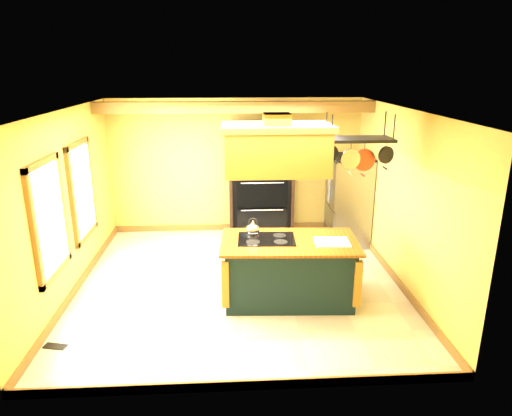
{
  "coord_description": "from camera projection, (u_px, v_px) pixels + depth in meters",
  "views": [
    {
      "loc": [
        -0.12,
        -6.53,
        3.3
      ],
      "look_at": [
        0.28,
        0.3,
        1.15
      ],
      "focal_mm": 32.0,
      "sensor_mm": 36.0,
      "label": 1
    }
  ],
  "objects": [
    {
      "name": "wall_right",
      "position": [
        402.0,
        199.0,
        6.95
      ],
      "size": [
        0.02,
        5.0,
        2.7
      ],
      "primitive_type": "cube",
      "color": "gold",
      "rests_on": "floor"
    },
    {
      "name": "floor",
      "position": [
        239.0,
        283.0,
        7.21
      ],
      "size": [
        5.0,
        5.0,
        0.0
      ],
      "primitive_type": "plane",
      "color": "beige",
      "rests_on": "ground"
    },
    {
      "name": "hutch",
      "position": [
        261.0,
        192.0,
        9.13
      ],
      "size": [
        1.27,
        0.58,
        2.24
      ],
      "color": "black",
      "rests_on": "floor"
    },
    {
      "name": "wall_front",
      "position": [
        244.0,
        275.0,
        4.43
      ],
      "size": [
        5.0,
        0.02,
        2.7
      ],
      "primitive_type": "cube",
      "color": "gold",
      "rests_on": "floor"
    },
    {
      "name": "refrigerator",
      "position": [
        348.0,
        202.0,
        8.68
      ],
      "size": [
        0.72,
        0.85,
        1.66
      ],
      "color": "gray",
      "rests_on": "floor"
    },
    {
      "name": "wall_left",
      "position": [
        68.0,
        205.0,
        6.67
      ],
      "size": [
        0.02,
        5.0,
        2.7
      ],
      "primitive_type": "cube",
      "color": "gold",
      "rests_on": "floor"
    },
    {
      "name": "floor_register",
      "position": [
        55.0,
        346.0,
        5.59
      ],
      "size": [
        0.3,
        0.18,
        0.01
      ],
      "primitive_type": "cube",
      "rotation": [
        0.0,
        0.0,
        -0.22
      ],
      "color": "black",
      "rests_on": "floor"
    },
    {
      "name": "pot_rack",
      "position": [
        358.0,
        146.0,
        6.12
      ],
      "size": [
        0.96,
        0.45,
        0.8
      ],
      "color": "black",
      "rests_on": "ceiling"
    },
    {
      "name": "ceiling",
      "position": [
        237.0,
        110.0,
        6.41
      ],
      "size": [
        5.0,
        5.0,
        0.0
      ],
      "primitive_type": "plane",
      "rotation": [
        3.14,
        0.0,
        0.0
      ],
      "color": "white",
      "rests_on": "wall_back"
    },
    {
      "name": "kitchen_island",
      "position": [
        289.0,
        270.0,
        6.61
      ],
      "size": [
        1.99,
        1.17,
        1.11
      ],
      "rotation": [
        0.0,
        0.0,
        -0.05
      ],
      "color": "black",
      "rests_on": "floor"
    },
    {
      "name": "window_near",
      "position": [
        49.0,
        219.0,
        5.9
      ],
      "size": [
        0.06,
        1.06,
        1.56
      ],
      "color": "olive",
      "rests_on": "wall_left"
    },
    {
      "name": "wall_back",
      "position": [
        236.0,
        166.0,
        9.19
      ],
      "size": [
        5.0,
        0.02,
        2.7
      ],
      "primitive_type": "cube",
      "color": "gold",
      "rests_on": "floor"
    },
    {
      "name": "range_hood",
      "position": [
        277.0,
        148.0,
        6.06
      ],
      "size": [
        1.46,
        0.83,
        0.8
      ],
      "color": "#A77729",
      "rests_on": "ceiling"
    },
    {
      "name": "window_far",
      "position": [
        82.0,
        191.0,
        7.23
      ],
      "size": [
        0.06,
        1.06,
        1.56
      ],
      "color": "olive",
      "rests_on": "wall_left"
    },
    {
      "name": "ceiling_beam",
      "position": [
        236.0,
        107.0,
        8.06
      ],
      "size": [
        5.0,
        0.15,
        0.2
      ],
      "primitive_type": "cube",
      "color": "olive",
      "rests_on": "ceiling"
    }
  ]
}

